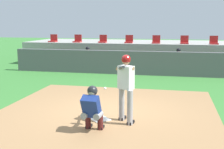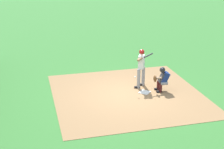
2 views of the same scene
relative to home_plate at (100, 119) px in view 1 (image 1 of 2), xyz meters
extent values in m
plane|color=#387A33|center=(0.00, 0.80, -0.02)|extent=(80.00, 80.00, 0.00)
cube|color=#9E754C|center=(0.00, 0.80, -0.02)|extent=(6.40, 6.40, 0.01)
cube|color=white|center=(0.00, 0.00, 0.00)|extent=(0.62, 0.62, 0.02)
cylinder|color=#99999E|center=(0.56, 0.10, 0.44)|extent=(0.15, 0.15, 0.92)
cylinder|color=#99999E|center=(0.84, -0.21, 0.44)|extent=(0.15, 0.15, 0.92)
cube|color=white|center=(0.70, -0.05, 1.20)|extent=(0.45, 0.39, 0.60)
sphere|color=#996B4C|center=(0.70, -0.05, 1.63)|extent=(0.21, 0.21, 0.21)
sphere|color=maroon|center=(0.70, -0.05, 1.66)|extent=(0.24, 0.24, 0.24)
cylinder|color=#996B4C|center=(0.47, 0.10, 1.41)|extent=(0.18, 0.27, 0.17)
cylinder|color=#996B4C|center=(0.66, 0.05, 1.41)|extent=(0.53, 0.39, 0.18)
cylinder|color=#333338|center=(0.58, -0.19, 1.45)|extent=(0.36, 0.81, 0.24)
cube|color=black|center=(0.58, 0.16, 0.02)|extent=(0.18, 0.28, 0.09)
cube|color=black|center=(0.85, -0.15, 0.02)|extent=(0.18, 0.28, 0.09)
cylinder|color=gray|center=(-0.15, -0.84, 0.40)|extent=(0.18, 0.33, 0.16)
cylinder|color=#4C1919|center=(-0.14, -0.69, 0.19)|extent=(0.14, 0.14, 0.42)
cube|color=black|center=(-0.14, -0.63, 0.02)|extent=(0.13, 0.25, 0.08)
cylinder|color=gray|center=(0.17, -0.86, 0.40)|extent=(0.18, 0.33, 0.16)
cylinder|color=#4C1919|center=(0.18, -0.71, 0.19)|extent=(0.14, 0.14, 0.42)
cube|color=black|center=(0.18, -0.65, 0.02)|extent=(0.13, 0.25, 0.08)
cube|color=navy|center=(0.01, -0.90, 0.62)|extent=(0.43, 0.46, 0.57)
cube|color=#2D2D33|center=(0.01, -0.78, 0.62)|extent=(0.40, 0.28, 0.45)
sphere|color=tan|center=(0.01, -0.82, 0.96)|extent=(0.21, 0.21, 0.21)
sphere|color=#232328|center=(0.01, -0.80, 0.98)|extent=(0.25, 0.25, 0.25)
cylinder|color=tan|center=(-0.02, -0.67, 0.62)|extent=(0.13, 0.46, 0.10)
ellipsoid|color=brown|center=(-0.04, -0.44, 0.62)|extent=(0.29, 0.14, 0.30)
sphere|color=white|center=(0.02, 0.46, 0.76)|extent=(0.07, 0.07, 0.07)
cube|color=#59595E|center=(0.00, 7.30, 0.58)|extent=(13.00, 0.30, 1.20)
cube|color=olive|center=(0.00, 8.30, 0.20)|extent=(11.80, 0.44, 0.45)
cylinder|color=#939399|center=(-2.97, 8.05, 0.47)|extent=(0.15, 0.40, 0.15)
cylinder|color=#939399|center=(-2.97, 7.85, 0.20)|extent=(0.13, 0.13, 0.45)
cube|color=maroon|center=(-2.97, 7.80, 0.02)|extent=(0.11, 0.24, 0.08)
cylinder|color=#939399|center=(-2.71, 8.05, 0.47)|extent=(0.15, 0.40, 0.15)
cylinder|color=#939399|center=(-2.71, 7.85, 0.20)|extent=(0.13, 0.13, 0.45)
cube|color=maroon|center=(-2.71, 7.80, 0.02)|extent=(0.11, 0.24, 0.08)
cube|color=navy|center=(-2.84, 8.27, 0.74)|extent=(0.36, 0.22, 0.54)
sphere|color=tan|center=(-2.84, 8.27, 1.13)|extent=(0.20, 0.20, 0.20)
sphere|color=black|center=(-2.84, 8.27, 1.17)|extent=(0.22, 0.22, 0.22)
cylinder|color=tan|center=(-3.04, 8.13, 0.63)|extent=(0.09, 0.41, 0.22)
cylinder|color=tan|center=(-2.64, 8.13, 0.63)|extent=(0.09, 0.41, 0.22)
cylinder|color=#939399|center=(1.97, 8.05, 0.47)|extent=(0.15, 0.40, 0.15)
cylinder|color=#939399|center=(1.97, 7.85, 0.20)|extent=(0.13, 0.13, 0.45)
cube|color=maroon|center=(1.97, 7.80, 0.02)|extent=(0.11, 0.24, 0.08)
cylinder|color=#939399|center=(2.23, 8.05, 0.47)|extent=(0.15, 0.40, 0.15)
cylinder|color=#939399|center=(2.23, 7.85, 0.20)|extent=(0.13, 0.13, 0.45)
cube|color=maroon|center=(2.23, 7.80, 0.02)|extent=(0.11, 0.24, 0.08)
cube|color=navy|center=(2.10, 8.27, 0.74)|extent=(0.36, 0.22, 0.54)
sphere|color=tan|center=(2.10, 8.27, 1.13)|extent=(0.20, 0.20, 0.20)
sphere|color=black|center=(2.10, 8.27, 1.17)|extent=(0.22, 0.22, 0.22)
cylinder|color=tan|center=(1.90, 8.13, 0.63)|extent=(0.09, 0.41, 0.22)
cylinder|color=tan|center=(2.30, 8.13, 0.63)|extent=(0.09, 0.41, 0.22)
cube|color=#9E9E99|center=(0.00, 11.70, 0.68)|extent=(15.00, 4.40, 1.40)
cube|color=#A51E1E|center=(-5.69, 10.10, 1.42)|extent=(0.46, 0.46, 0.08)
cube|color=#A51E1E|center=(-5.69, 10.30, 1.66)|extent=(0.46, 0.06, 0.40)
cube|color=#A51E1E|center=(-4.06, 10.10, 1.42)|extent=(0.46, 0.46, 0.08)
cube|color=#A51E1E|center=(-4.06, 10.30, 1.66)|extent=(0.46, 0.06, 0.40)
cube|color=#A51E1E|center=(-2.44, 10.10, 1.42)|extent=(0.46, 0.46, 0.08)
cube|color=#A51E1E|center=(-2.44, 10.30, 1.66)|extent=(0.46, 0.06, 0.40)
cube|color=#A51E1E|center=(-0.81, 10.10, 1.42)|extent=(0.46, 0.46, 0.08)
cube|color=#A51E1E|center=(-0.81, 10.30, 1.66)|extent=(0.46, 0.06, 0.40)
cube|color=#A51E1E|center=(0.81, 10.10, 1.42)|extent=(0.46, 0.46, 0.08)
cube|color=#A51E1E|center=(0.81, 10.30, 1.66)|extent=(0.46, 0.06, 0.40)
cube|color=#A51E1E|center=(2.44, 10.10, 1.42)|extent=(0.46, 0.46, 0.08)
cube|color=#A51E1E|center=(2.44, 10.30, 1.66)|extent=(0.46, 0.06, 0.40)
cube|color=#A51E1E|center=(4.06, 10.10, 1.42)|extent=(0.46, 0.46, 0.08)
cube|color=#A51E1E|center=(4.06, 10.30, 1.66)|extent=(0.46, 0.06, 0.40)
camera|label=1|loc=(1.90, -7.37, 2.58)|focal=47.02mm
camera|label=2|loc=(-13.11, 4.88, 5.93)|focal=54.55mm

